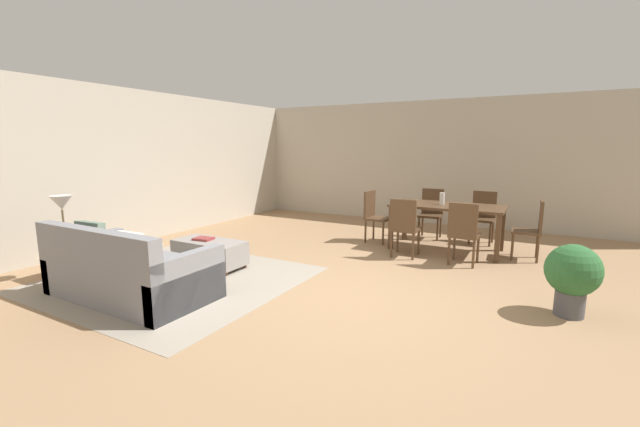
{
  "coord_description": "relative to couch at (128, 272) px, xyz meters",
  "views": [
    {
      "loc": [
        1.87,
        -3.95,
        1.71
      ],
      "look_at": [
        -1.11,
        1.4,
        0.67
      ],
      "focal_mm": 22.33,
      "sensor_mm": 36.0,
      "label": 1
    }
  ],
  "objects": [
    {
      "name": "ground_plane",
      "position": [
        2.16,
        1.22,
        -0.29
      ],
      "size": [
        10.8,
        10.8,
        0.0
      ],
      "primitive_type": "plane",
      "color": "#9E7A56"
    },
    {
      "name": "wall_back",
      "position": [
        2.16,
        6.22,
        1.06
      ],
      "size": [
        9.0,
        0.12,
        2.7
      ],
      "primitive_type": "cube",
      "color": "#BCB2A0",
      "rests_on": "ground_plane"
    },
    {
      "name": "wall_left",
      "position": [
        -2.34,
        1.72,
        1.06
      ],
      "size": [
        0.12,
        11.0,
        2.7
      ],
      "primitive_type": "cube",
      "color": "#BCB2A0",
      "rests_on": "ground_plane"
    },
    {
      "name": "area_rug",
      "position": [
        -0.01,
        0.68,
        -0.29
      ],
      "size": [
        3.0,
        2.8,
        0.01
      ],
      "primitive_type": "cube",
      "color": "gray",
      "rests_on": "ground_plane"
    },
    {
      "name": "couch",
      "position": [
        0.0,
        0.0,
        0.0
      ],
      "size": [
        1.93,
        0.99,
        0.86
      ],
      "color": "gray",
      "rests_on": "ground_plane"
    },
    {
      "name": "ottoman_table",
      "position": [
        -0.03,
        1.31,
        -0.07
      ],
      "size": [
        1.05,
        0.49,
        0.39
      ],
      "color": "gray",
      "rests_on": "ground_plane"
    },
    {
      "name": "side_table",
      "position": [
        -1.26,
        0.02,
        0.16
      ],
      "size": [
        0.4,
        0.4,
        0.57
      ],
      "color": "brown",
      "rests_on": "ground_plane"
    },
    {
      "name": "table_lamp",
      "position": [
        -1.26,
        0.02,
        0.69
      ],
      "size": [
        0.26,
        0.26,
        0.53
      ],
      "color": "brown",
      "rests_on": "side_table"
    },
    {
      "name": "dining_table",
      "position": [
        2.72,
        3.94,
        0.38
      ],
      "size": [
        1.77,
        0.9,
        0.76
      ],
      "color": "#513823",
      "rests_on": "ground_plane"
    },
    {
      "name": "dining_chair_near_left",
      "position": [
        2.24,
        3.15,
        0.23
      ],
      "size": [
        0.41,
        0.41,
        0.92
      ],
      "color": "#513823",
      "rests_on": "ground_plane"
    },
    {
      "name": "dining_chair_near_right",
      "position": [
        3.11,
        3.16,
        0.23
      ],
      "size": [
        0.41,
        0.41,
        0.92
      ],
      "color": "#513823",
      "rests_on": "ground_plane"
    },
    {
      "name": "dining_chair_far_left",
      "position": [
        2.27,
        4.75,
        0.23
      ],
      "size": [
        0.42,
        0.42,
        0.92
      ],
      "color": "#513823",
      "rests_on": "ground_plane"
    },
    {
      "name": "dining_chair_far_right",
      "position": [
        3.17,
        4.78,
        0.23
      ],
      "size": [
        0.41,
        0.41,
        0.92
      ],
      "color": "#513823",
      "rests_on": "ground_plane"
    },
    {
      "name": "dining_chair_head_east",
      "position": [
        3.98,
        3.97,
        0.23
      ],
      "size": [
        0.41,
        0.41,
        0.92
      ],
      "color": "#513823",
      "rests_on": "ground_plane"
    },
    {
      "name": "dining_chair_head_west",
      "position": [
        1.45,
        3.91,
        0.23
      ],
      "size": [
        0.42,
        0.42,
        0.92
      ],
      "color": "#513823",
      "rests_on": "ground_plane"
    },
    {
      "name": "vase_centerpiece",
      "position": [
        2.62,
        3.94,
        0.57
      ],
      "size": [
        0.08,
        0.08,
        0.2
      ],
      "primitive_type": "cylinder",
      "color": "silver",
      "rests_on": "dining_table"
    },
    {
      "name": "book_on_ottoman",
      "position": [
        -0.13,
        1.3,
        0.11
      ],
      "size": [
        0.29,
        0.24,
        0.03
      ],
      "primitive_type": "cube",
      "rotation": [
        0.0,
        0.0,
        0.15
      ],
      "color": "maroon",
      "rests_on": "ottoman_table"
    },
    {
      "name": "potted_plant",
      "position": [
        4.39,
        1.86,
        0.15
      ],
      "size": [
        0.52,
        0.52,
        0.74
      ],
      "color": "#4C4C51",
      "rests_on": "ground_plane"
    }
  ]
}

